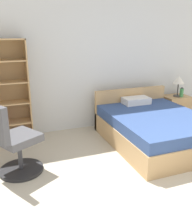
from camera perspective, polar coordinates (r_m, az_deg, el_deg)
name	(u,v)px	position (r m, az deg, el deg)	size (l,w,h in m)	color
wall_back	(101,60)	(4.84, 1.23, 11.74)	(9.00, 0.06, 2.60)	silver
bed	(154,127)	(4.36, 13.09, -3.43)	(1.49, 1.90, 0.77)	tan
office_chair	(13,143)	(3.42, -18.46, -6.74)	(0.72, 0.68, 1.01)	#232326
nightstand	(175,108)	(5.61, 17.63, 0.92)	(0.53, 0.43, 0.53)	tan
table_lamp	(179,81)	(5.44, 18.38, 6.78)	(0.23, 0.23, 0.43)	#333333
water_bottle	(182,92)	(5.47, 18.97, 4.24)	(0.08, 0.08, 0.20)	#3F8C4C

